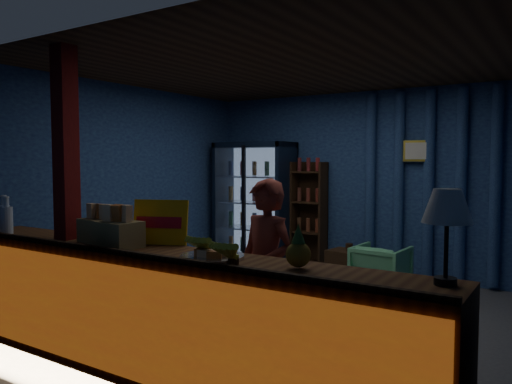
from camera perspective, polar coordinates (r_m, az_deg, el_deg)
ground at (r=5.56m, az=3.00°, el=-13.39°), size 4.60×4.60×0.00m
room_walls at (r=5.31m, az=3.06°, el=3.01°), size 4.60×4.60×4.60m
counter at (r=3.95m, az=-11.24°, el=-13.40°), size 4.40×0.57×0.99m
support_post at (r=4.59m, az=-20.78°, el=-0.70°), size 0.16×0.16×2.60m
beverage_cooler at (r=7.79m, az=0.12°, el=-1.45°), size 1.20×0.62×1.90m
bottle_shelf at (r=7.51m, az=6.18°, el=-2.73°), size 0.50×0.28×1.60m
curtain_folds at (r=6.96m, az=19.14°, el=0.76°), size 1.74×0.14×2.50m
framed_picture at (r=6.95m, az=17.93°, el=4.49°), size 0.36×0.04×0.28m
shopkeeper at (r=4.02m, az=1.14°, el=-9.11°), size 0.60×0.46×1.48m
green_chair at (r=6.46m, az=14.08°, el=-8.43°), size 0.65×0.67×0.58m
side_table at (r=6.62m, az=10.56°, el=-8.55°), size 0.56×0.44×0.56m
yellow_sign at (r=4.09m, az=-10.89°, el=-3.41°), size 0.45×0.25×0.36m
snack_box_left at (r=4.02m, az=-15.39°, el=-4.49°), size 0.33×0.27×0.34m
snack_box_centre at (r=4.36m, az=-17.43°, el=-3.98°), size 0.33×0.28×0.32m
pastry_tray at (r=3.49m, az=-5.03°, el=-7.18°), size 0.45×0.45×0.07m
banana_bunches at (r=3.37m, az=-4.54°, el=-6.41°), size 0.55×0.31×0.18m
table_lamp at (r=2.89m, az=21.00°, el=-1.93°), size 0.27×0.27×0.53m
pineapple at (r=3.16m, az=4.85°, el=-6.68°), size 0.16×0.16×0.28m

